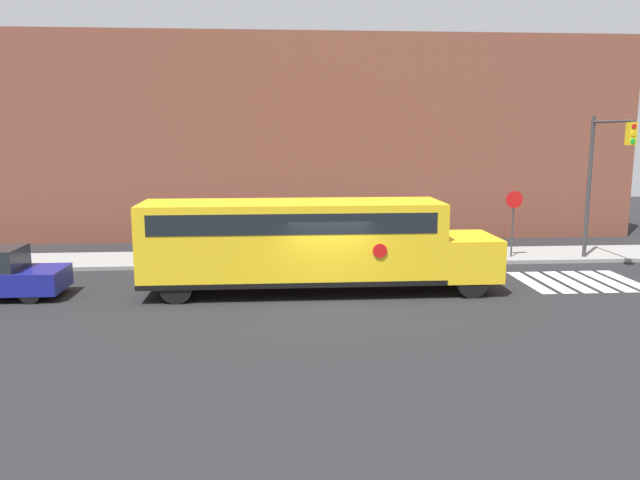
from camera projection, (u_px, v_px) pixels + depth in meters
name	position (u px, v px, depth m)	size (l,w,h in m)	color
ground_plane	(329.00, 302.00, 19.27)	(60.00, 60.00, 0.00)	black
sidewalk_strip	(315.00, 258.00, 25.64)	(44.00, 3.00, 0.15)	gray
building_backdrop	(307.00, 138.00, 31.21)	(32.00, 4.00, 9.78)	brown
crosswalk_stripes	(578.00, 281.00, 21.89)	(4.00, 3.20, 0.01)	white
school_bus	(306.00, 240.00, 20.16)	(11.45, 2.57, 2.98)	yellow
stop_sign	(513.00, 215.00, 25.21)	(0.69, 0.10, 2.84)	#38383A
traffic_light	(602.00, 168.00, 24.02)	(0.28, 2.93, 5.82)	#38383A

